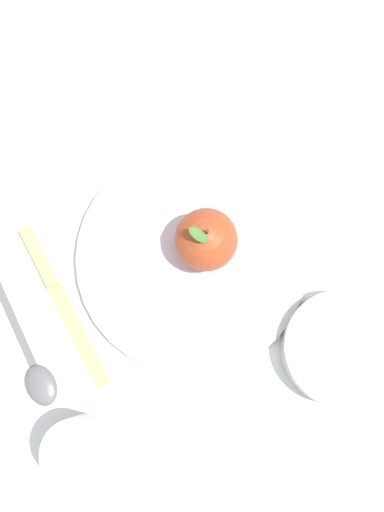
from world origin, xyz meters
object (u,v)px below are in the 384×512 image
object	(u,v)px
apple	(206,239)
knife	(56,290)
linen_napkin	(314,168)
side_bowl	(340,348)
cup	(79,451)
spoon	(34,369)
dinner_plate	(192,258)

from	to	relation	value
apple	knife	xyz separation A→B (m)	(0.18, -0.02, -0.05)
apple	linen_napkin	size ratio (longest dim) A/B	0.52
side_bowl	cup	bearing A→B (deg)	-3.07
apple	cup	world-z (taller)	apple
spoon	apple	bearing A→B (deg)	-168.04
side_bowl	linen_napkin	distance (m)	0.22
cup	linen_napkin	distance (m)	0.42
spoon	linen_napkin	distance (m)	0.40
knife	spoon	size ratio (longest dim) A/B	1.17
knife	cup	bearing A→B (deg)	78.65
dinner_plate	linen_napkin	bearing A→B (deg)	-166.81
spoon	knife	bearing A→B (deg)	-126.80
apple	dinner_plate	bearing A→B (deg)	16.45
dinner_plate	apple	xyz separation A→B (m)	(-0.02, -0.01, 0.04)
knife	spoon	bearing A→B (deg)	53.20
side_bowl	spoon	size ratio (longest dim) A/B	0.72
spoon	linen_napkin	size ratio (longest dim) A/B	1.08
cup	knife	distance (m)	0.18
cup	spoon	bearing A→B (deg)	-78.93
spoon	side_bowl	bearing A→B (deg)	159.88
dinner_plate	side_bowl	bearing A→B (deg)	123.74
apple	cup	size ratio (longest dim) A/B	1.19
spoon	linen_napkin	world-z (taller)	spoon
knife	linen_napkin	size ratio (longest dim) A/B	1.27
knife	apple	bearing A→B (deg)	172.23
knife	linen_napkin	world-z (taller)	knife
dinner_plate	cup	bearing A→B (deg)	36.86
dinner_plate	cup	distance (m)	0.25
apple	cup	xyz separation A→B (m)	(0.21, 0.15, -0.01)
side_bowl	knife	distance (m)	0.33
dinner_plate	side_bowl	world-z (taller)	side_bowl
dinner_plate	spoon	size ratio (longest dim) A/B	1.51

